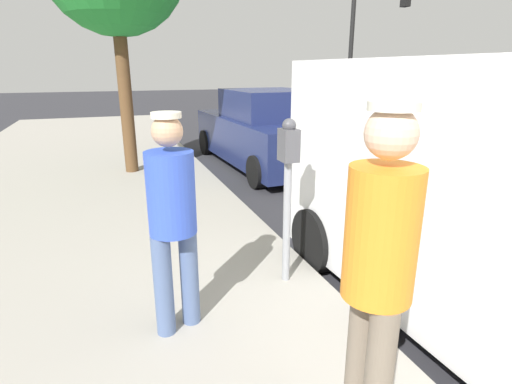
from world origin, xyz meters
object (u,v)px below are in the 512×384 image
at_px(pedestrian_in_blue, 172,213).
at_px(pedestrian_in_orange, 378,263).
at_px(parked_sedan_behind, 265,132).
at_px(traffic_light_corner, 372,27).
at_px(parking_meter_near, 288,174).

relative_size(pedestrian_in_blue, pedestrian_in_orange, 0.92).
height_order(parked_sedan_behind, traffic_light_corner, traffic_light_corner).
relative_size(parking_meter_near, parked_sedan_behind, 0.34).
distance_m(pedestrian_in_orange, traffic_light_corner, 14.68).
xyz_separation_m(parking_meter_near, parked_sedan_behind, (-1.79, -5.09, -0.43)).
bearing_deg(parking_meter_near, pedestrian_in_orange, 79.89).
bearing_deg(pedestrian_in_blue, parked_sedan_behind, -117.60).
xyz_separation_m(pedestrian_in_blue, parked_sedan_behind, (-2.87, -5.48, -0.34)).
xyz_separation_m(parking_meter_near, pedestrian_in_blue, (1.08, 0.39, -0.09)).
height_order(pedestrian_in_orange, parked_sedan_behind, pedestrian_in_orange).
bearing_deg(pedestrian_in_blue, pedestrian_in_orange, 120.57).
bearing_deg(pedestrian_in_blue, traffic_light_corner, -130.41).
distance_m(pedestrian_in_blue, pedestrian_in_orange, 1.53).
xyz_separation_m(pedestrian_in_orange, parked_sedan_behind, (-2.09, -6.80, -0.44)).
relative_size(pedestrian_in_orange, traffic_light_corner, 0.34).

